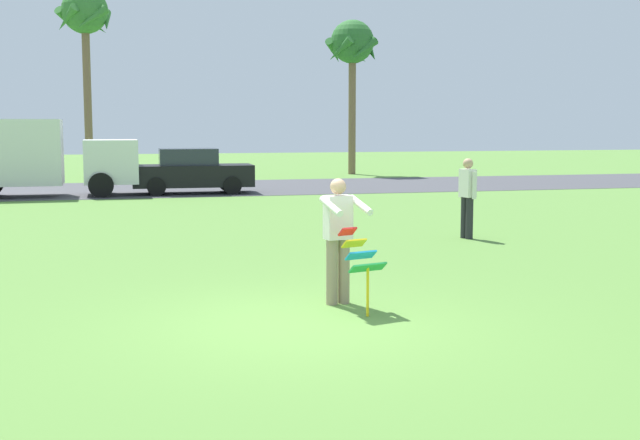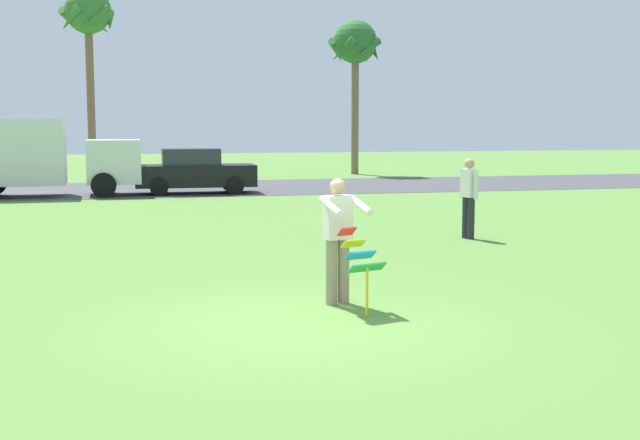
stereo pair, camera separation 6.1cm
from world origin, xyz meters
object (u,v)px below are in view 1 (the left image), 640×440
object	(u,v)px
kite_held	(361,258)
palm_tree_centre_far	(352,48)
parked_car_black	(192,172)
palm_tree_right_near	(85,19)
person_kite_flyer	(339,236)
person_walker_near	(467,196)
parked_truck_white_box	(23,155)

from	to	relation	value
kite_held	palm_tree_centre_far	distance (m)	30.72
parked_car_black	palm_tree_centre_far	distance (m)	14.09
palm_tree_right_near	palm_tree_centre_far	world-z (taller)	palm_tree_right_near
parked_car_black	palm_tree_centre_far	world-z (taller)	palm_tree_centre_far
palm_tree_centre_far	person_kite_flyer	bearing A→B (deg)	-106.80
person_walker_near	parked_car_black	bearing A→B (deg)	109.44
parked_truck_white_box	palm_tree_centre_far	world-z (taller)	palm_tree_centre_far
parked_car_black	palm_tree_right_near	size ratio (longest dim) A/B	0.49
palm_tree_centre_far	person_walker_near	distance (m)	23.71
person_kite_flyer	parked_car_black	size ratio (longest dim) A/B	0.41
kite_held	parked_truck_white_box	size ratio (longest dim) A/B	0.17
palm_tree_right_near	person_walker_near	distance (m)	25.89
kite_held	palm_tree_centre_far	size ratio (longest dim) A/B	0.15
palm_tree_right_near	parked_truck_white_box	bearing A→B (deg)	-100.30
person_kite_flyer	kite_held	xyz separation A→B (m)	(0.12, -0.64, -0.21)
parked_car_black	person_walker_near	distance (m)	13.92
palm_tree_right_near	person_kite_flyer	bearing A→B (deg)	-82.39
person_kite_flyer	kite_held	distance (m)	0.68
kite_held	palm_tree_centre_far	bearing A→B (deg)	73.77
parked_car_black	person_walker_near	world-z (taller)	person_walker_near
parked_truck_white_box	palm_tree_right_near	bearing A→B (deg)	79.70
kite_held	parked_car_black	world-z (taller)	parked_car_black
palm_tree_right_near	palm_tree_centre_far	size ratio (longest dim) A/B	1.16
kite_held	person_walker_near	xyz separation A→B (m)	(4.32, 6.27, 0.19)
palm_tree_centre_far	parked_car_black	bearing A→B (deg)	-132.28
parked_car_black	parked_truck_white_box	bearing A→B (deg)	-179.99
parked_truck_white_box	parked_car_black	world-z (taller)	parked_truck_white_box
palm_tree_right_near	person_walker_near	size ratio (longest dim) A/B	5.01
palm_tree_centre_far	parked_truck_white_box	bearing A→B (deg)	-146.22
kite_held	parked_truck_white_box	world-z (taller)	parked_truck_white_box
kite_held	parked_car_black	bearing A→B (deg)	90.92
person_kite_flyer	kite_held	size ratio (longest dim) A/B	1.56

